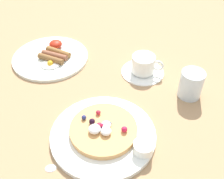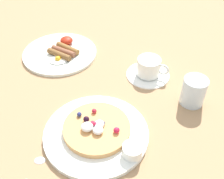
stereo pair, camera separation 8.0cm
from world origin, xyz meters
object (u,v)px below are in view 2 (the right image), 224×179
Objects in this scene: pancake_plate at (96,133)px; teaspoon at (30,175)px; syrup_ramekin at (132,150)px; breakfast_plate at (60,53)px; coffee_saucer at (148,74)px; coffee_cup at (149,66)px; water_glass at (194,91)px.

pancake_plate is 19.47cm from teaspoon.
pancake_plate is at bearing 144.53° from syrup_ramekin.
teaspoon is at bearing -88.46° from breakfast_plate.
pancake_plate is 30.32cm from coffee_saucer.
pancake_plate reaches higher than teaspoon.
coffee_cup is (0.15, -0.07, 3.44)cm from coffee_saucer.
coffee_cup is 1.18× the size of water_glass.
syrup_ramekin reaches higher than coffee_saucer.
breakfast_plate is at bearing 160.06° from coffee_cup.
water_glass reaches higher than pancake_plate.
pancake_plate is at bearing -121.45° from coffee_cup.
syrup_ramekin is 33.25cm from coffee_cup.
breakfast_plate is at bearing 151.45° from water_glass.
breakfast_plate is 2.62× the size of coffee_cup.
water_glass reaches higher than syrup_ramekin.
syrup_ramekin is at bearing 13.52° from teaspoon.
breakfast_plate is 1.87× the size of coffee_saucer.
teaspoon is 50.26cm from water_glass.
teaspoon is (-14.86, -12.57, -0.44)cm from pancake_plate.
coffee_cup reaches higher than coffee_saucer.
pancake_plate is 1.94× the size of coffee_saucer.
pancake_plate is 1.68× the size of teaspoon.
coffee_cup reaches higher than syrup_ramekin.
water_glass is (42.77, 26.07, 4.15)cm from teaspoon.
pancake_plate reaches higher than coffee_saucer.
water_glass is at bearing 47.60° from syrup_ramekin.
water_glass is (27.91, 13.50, 3.71)cm from pancake_plate.
teaspoon is 1.90× the size of water_glass.
coffee_saucer is 1.65× the size of water_glass.
coffee_saucer is 17.90cm from water_glass.
coffee_saucer is at bearing 58.86° from pancake_plate.
syrup_ramekin is 0.35× the size of coffee_saucer.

